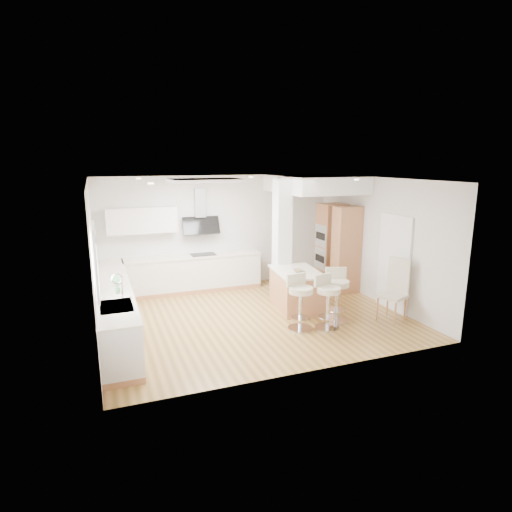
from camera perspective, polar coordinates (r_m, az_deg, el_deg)
name	(u,v)px	position (r m, az deg, el deg)	size (l,w,h in m)	color
ground	(253,317)	(8.93, -0.35, -8.08)	(6.00, 6.00, 0.00)	#AA7E3F
ceiling	(253,317)	(8.93, -0.35, -8.08)	(6.00, 5.00, 0.02)	white
wall_back	(219,231)	(10.87, -4.96, 3.29)	(6.00, 0.04, 2.80)	silver
wall_left	(93,263)	(8.03, -20.87, -0.88)	(0.04, 5.00, 2.80)	silver
wall_right	(379,241)	(9.96, 16.05, 1.97)	(0.04, 5.00, 2.80)	silver
skylight	(206,180)	(8.70, -6.74, 9.99)	(4.10, 2.10, 0.06)	white
window_left	(95,257)	(7.08, -20.66, -0.14)	(0.06, 1.28, 1.07)	white
doorway_right	(394,264)	(9.56, 17.91, -1.03)	(0.05, 1.00, 2.10)	#433B35
counter_left	(114,308)	(8.50, -18.35, -6.55)	(0.63, 4.50, 1.35)	tan
counter_back	(186,264)	(10.54, -9.26, -1.04)	(3.62, 0.63, 2.50)	tan
pillar	(282,239)	(9.79, 3.47, 2.27)	(0.35, 0.35, 2.80)	white
soffit	(315,184)	(10.51, 7.85, 9.48)	(1.78, 2.20, 0.40)	white
oven_column	(337,247)	(10.85, 10.71, 1.21)	(0.63, 1.21, 2.10)	tan
peninsula	(296,289)	(9.34, 5.39, -4.44)	(1.07, 1.48, 0.91)	tan
bar_stool_a	(300,299)	(8.16, 5.89, -5.75)	(0.53, 0.53, 1.06)	silver
bar_stool_b	(327,299)	(8.28, 9.50, -5.66)	(0.57, 0.57, 1.04)	silver
bar_stool_c	(337,292)	(8.66, 10.71, -4.76)	(0.62, 0.62, 1.07)	silver
dining_chair	(395,287)	(9.04, 18.10, -3.97)	(0.64, 0.64, 1.26)	beige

